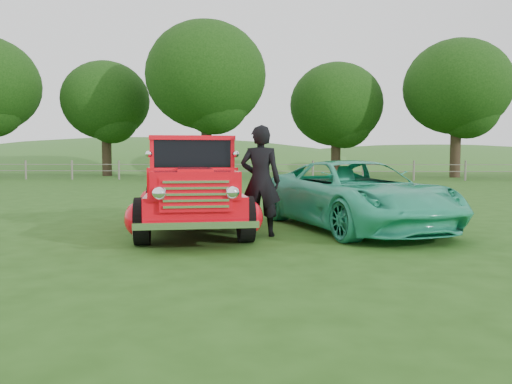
# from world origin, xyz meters

# --- Properties ---
(ground) EXTENTS (140.00, 140.00, 0.00)m
(ground) POSITION_xyz_m (0.00, 0.00, 0.00)
(ground) COLOR #224913
(ground) RESTS_ON ground
(distant_hills) EXTENTS (116.00, 60.00, 18.00)m
(distant_hills) POSITION_xyz_m (-4.08, 59.46, -4.55)
(distant_hills) COLOR #2C5E22
(distant_hills) RESTS_ON ground
(fence_line) EXTENTS (48.00, 0.12, 1.20)m
(fence_line) POSITION_xyz_m (0.00, 22.00, 0.60)
(fence_line) COLOR slate
(fence_line) RESTS_ON ground
(tree_mid_west) EXTENTS (6.40, 6.40, 8.46)m
(tree_mid_west) POSITION_xyz_m (-12.00, 28.00, 5.55)
(tree_mid_west) COLOR #2E2017
(tree_mid_west) RESTS_ON ground
(tree_near_west) EXTENTS (8.00, 8.00, 10.42)m
(tree_near_west) POSITION_xyz_m (-4.00, 25.00, 6.80)
(tree_near_west) COLOR #2E2017
(tree_near_west) RESTS_ON ground
(tree_near_east) EXTENTS (6.80, 6.80, 8.33)m
(tree_near_east) POSITION_xyz_m (5.00, 29.00, 5.25)
(tree_near_east) COLOR #2E2017
(tree_near_east) RESTS_ON ground
(tree_mid_east) EXTENTS (7.20, 7.20, 9.44)m
(tree_mid_east) POSITION_xyz_m (13.00, 27.00, 6.17)
(tree_mid_east) COLOR #2E2017
(tree_mid_east) RESTS_ON ground
(red_pickup) EXTENTS (3.00, 5.24, 1.78)m
(red_pickup) POSITION_xyz_m (-0.25, 1.04, 0.80)
(red_pickup) COLOR black
(red_pickup) RESTS_ON ground
(teal_sedan) EXTENTS (3.90, 5.28, 1.33)m
(teal_sedan) POSITION_xyz_m (2.89, 1.42, 0.67)
(teal_sedan) COLOR #2DB58A
(teal_sedan) RESTS_ON ground
(man) EXTENTS (0.75, 0.52, 1.95)m
(man) POSITION_xyz_m (1.10, 0.42, 0.98)
(man) COLOR black
(man) RESTS_ON ground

